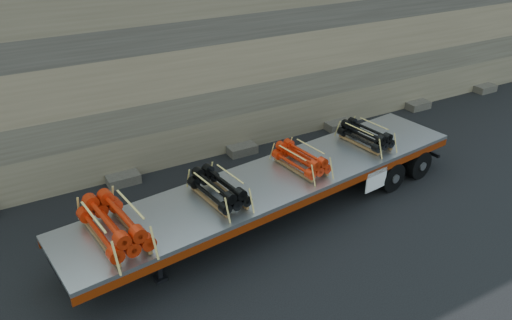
{
  "coord_description": "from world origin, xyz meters",
  "views": [
    {
      "loc": [
        -6.53,
        -11.69,
        9.55
      ],
      "look_at": [
        0.62,
        1.05,
        1.74
      ],
      "focal_mm": 35.0,
      "sensor_mm": 36.0,
      "label": 1
    }
  ],
  "objects_px": {
    "trailer": "(277,196)",
    "bundle_midrear": "(301,159)",
    "bundle_midfront": "(219,189)",
    "bundle_front": "(114,225)",
    "bundle_rear": "(366,135)"
  },
  "relations": [
    {
      "from": "bundle_midrear",
      "to": "trailer",
      "type": "bearing_deg",
      "value": 180.0
    },
    {
      "from": "trailer",
      "to": "bundle_front",
      "type": "relative_size",
      "value": 5.89
    },
    {
      "from": "trailer",
      "to": "bundle_midrear",
      "type": "height_order",
      "value": "bundle_midrear"
    },
    {
      "from": "bundle_front",
      "to": "bundle_rear",
      "type": "distance_m",
      "value": 9.6
    },
    {
      "from": "trailer",
      "to": "bundle_midfront",
      "type": "bearing_deg",
      "value": 180.0
    },
    {
      "from": "bundle_midfront",
      "to": "bundle_rear",
      "type": "distance_m",
      "value": 6.35
    },
    {
      "from": "bundle_midfront",
      "to": "bundle_midrear",
      "type": "bearing_deg",
      "value": -0.0
    },
    {
      "from": "bundle_midrear",
      "to": "bundle_rear",
      "type": "height_order",
      "value": "bundle_rear"
    },
    {
      "from": "bundle_midfront",
      "to": "bundle_front",
      "type": "bearing_deg",
      "value": 180.0
    },
    {
      "from": "bundle_midfront",
      "to": "bundle_midrear",
      "type": "distance_m",
      "value": 3.23
    },
    {
      "from": "bundle_front",
      "to": "bundle_midrear",
      "type": "relative_size",
      "value": 1.27
    },
    {
      "from": "trailer",
      "to": "bundle_midrear",
      "type": "distance_m",
      "value": 1.46
    },
    {
      "from": "trailer",
      "to": "bundle_midfront",
      "type": "xyz_separation_m",
      "value": [
        -2.21,
        -0.27,
        1.08
      ]
    },
    {
      "from": "trailer",
      "to": "bundle_rear",
      "type": "distance_m",
      "value": 4.25
    },
    {
      "from": "bundle_midfront",
      "to": "bundle_rear",
      "type": "bearing_deg",
      "value": -0.0
    }
  ]
}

